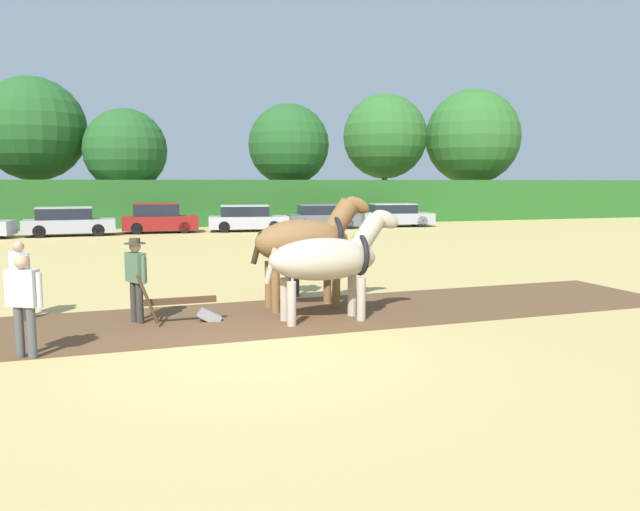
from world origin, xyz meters
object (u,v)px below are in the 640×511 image
(tree_far_right, at_px, (473,137))
(farmer_at_plow, at_px, (136,274))
(tree_center_right, at_px, (289,145))
(tree_right, at_px, (385,137))
(parked_car_right, at_px, (247,219))
(tree_center, at_px, (125,150))
(draft_horse_lead_left, at_px, (329,259))
(farmer_onlooker_right, at_px, (20,275))
(farmer_onlooker_left, at_px, (24,299))
(draft_horse_lead_right, at_px, (307,241))
(plow, at_px, (187,307))
(tree_center_left, at_px, (33,129))
(parked_car_end_right, at_px, (395,215))
(farmer_beside_team, at_px, (292,255))
(parked_car_far_right, at_px, (322,217))
(parked_car_center_right, at_px, (159,219))
(parked_car_center, at_px, (68,222))

(tree_far_right, height_order, farmer_at_plow, tree_far_right)
(tree_center_right, relative_size, tree_right, 0.87)
(parked_car_right, bearing_deg, tree_center, 139.12)
(tree_center, distance_m, tree_right, 19.32)
(draft_horse_lead_left, xyz_separation_m, parked_car_right, (2.98, 22.64, -0.54))
(tree_right, height_order, farmer_onlooker_right, tree_right)
(tree_center, distance_m, farmer_onlooker_left, 31.33)
(tree_far_right, bearing_deg, draft_horse_lead_right, -126.92)
(tree_center_right, bearing_deg, farmer_onlooker_left, -112.17)
(draft_horse_lead_left, height_order, plow, draft_horse_lead_left)
(draft_horse_lead_left, distance_m, parked_car_right, 22.84)
(tree_far_right, xyz_separation_m, draft_horse_lead_right, (-22.95, -30.55, -4.76))
(tree_center_left, bearing_deg, tree_center, -18.66)
(draft_horse_lead_right, distance_m, farmer_onlooker_right, 5.86)
(tree_right, relative_size, tree_far_right, 0.94)
(tree_center_left, relative_size, plow, 5.69)
(farmer_onlooker_left, xyz_separation_m, parked_car_end_right, (17.71, 24.40, -0.25))
(tree_center_left, xyz_separation_m, tree_center_right, (16.40, -0.77, -0.71))
(plow, bearing_deg, farmer_beside_team, 37.19)
(farmer_at_plow, bearing_deg, tree_center, 60.61)
(tree_far_right, height_order, farmer_beside_team, tree_far_right)
(parked_car_far_right, relative_size, parked_car_end_right, 0.94)
(parked_car_right, height_order, parked_car_far_right, parked_car_right)
(farmer_at_plow, relative_size, parked_car_right, 0.36)
(parked_car_center_right, bearing_deg, tree_center_right, 42.57)
(tree_center_left, bearing_deg, parked_car_far_right, -27.62)
(plow, height_order, parked_car_end_right, parked_car_end_right)
(tree_center_right, distance_m, farmer_beside_team, 29.60)
(tree_right, height_order, parked_car_center, tree_right)
(tree_center_right, bearing_deg, parked_car_far_right, -90.75)
(tree_right, bearing_deg, tree_center_left, -177.68)
(tree_center_right, height_order, tree_far_right, tree_far_right)
(tree_right, relative_size, farmer_onlooker_left, 5.72)
(tree_center_right, relative_size, parked_car_center_right, 2.03)
(farmer_onlooker_left, height_order, parked_car_center, farmer_onlooker_left)
(parked_car_right, relative_size, parked_car_far_right, 1.05)
(parked_car_right, bearing_deg, tree_far_right, 33.64)
(parked_car_center, distance_m, parked_car_far_right, 13.91)
(draft_horse_lead_left, xyz_separation_m, parked_car_end_right, (12.33, 23.33, -0.55))
(parked_car_right, relative_size, parked_car_end_right, 0.99)
(tree_far_right, distance_m, parked_car_center, 31.17)
(tree_far_right, bearing_deg, farmer_beside_team, -128.17)
(tree_far_right, bearing_deg, plow, -129.34)
(tree_center, xyz_separation_m, tree_far_right, (26.17, 1.93, 1.51))
(parked_car_far_right, bearing_deg, farmer_onlooker_right, -114.66)
(tree_center_right, bearing_deg, tree_far_right, 3.22)
(farmer_at_plow, bearing_deg, draft_horse_lead_left, -43.30)
(tree_center, distance_m, draft_horse_lead_right, 28.98)
(farmer_at_plow, relative_size, parked_car_far_right, 0.38)
(tree_center_left, bearing_deg, parked_car_end_right, -21.94)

